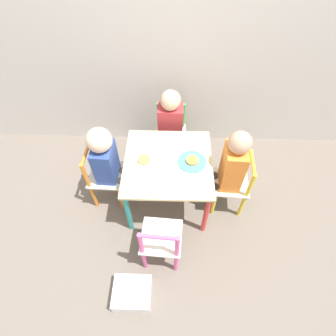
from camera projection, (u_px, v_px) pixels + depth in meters
ground_plane at (168, 198)px, 2.19m from camera, size 6.00×6.00×0.00m
kids_table at (168, 168)px, 1.87m from camera, size 0.61×0.61×0.47m
chair_yellow at (233, 184)px, 1.96m from camera, size 0.27×0.27×0.52m
chair_orange at (104, 176)px, 2.01m from camera, size 0.27×0.27×0.52m
chair_green at (170, 134)px, 2.29m from camera, size 0.26×0.26×0.52m
chair_pink at (161, 241)px, 1.68m from camera, size 0.28×0.28×0.52m
child_right at (230, 167)px, 1.81m from camera, size 0.21×0.21×0.78m
child_left at (107, 161)px, 1.85m from camera, size 0.22×0.21×0.74m
child_back at (170, 124)px, 2.11m from camera, size 0.20×0.21×0.73m
plate_right at (192, 161)px, 1.81m from camera, size 0.20×0.20×0.03m
plate_left at (144, 160)px, 1.81m from camera, size 0.20×0.20×0.03m
storage_bin at (132, 293)px, 1.68m from camera, size 0.24×0.21×0.11m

